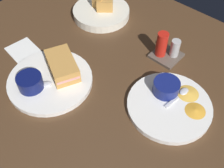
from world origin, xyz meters
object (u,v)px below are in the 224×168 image
at_px(plate_sandwich_main, 50,81).
at_px(ramekin_dark_sauce, 30,82).
at_px(spoon_by_gravy_ramekin, 181,94).
at_px(condiment_caddy, 166,49).
at_px(plate_chips_companion, 169,106).
at_px(ramekin_light_gravy, 166,87).
at_px(spoon_by_dark_ramekin, 51,83).
at_px(sandwich_half_near, 62,66).
at_px(bread_basket_rear, 102,11).

distance_m(plate_sandwich_main, ramekin_dark_sauce, 0.07).
bearing_deg(spoon_by_gravy_ramekin, condiment_caddy, 139.60).
bearing_deg(ramekin_dark_sauce, spoon_by_gravy_ramekin, 38.14).
distance_m(plate_chips_companion, ramekin_light_gravy, 0.06).
xyz_separation_m(spoon_by_dark_ramekin, condiment_caddy, (0.18, 0.34, 0.01)).
bearing_deg(plate_chips_companion, sandwich_half_near, -159.94).
xyz_separation_m(plate_sandwich_main, ramekin_dark_sauce, (-0.02, -0.06, 0.03)).
bearing_deg(sandwich_half_near, spoon_by_gravy_ramekin, 27.21).
bearing_deg(spoon_by_dark_ramekin, plate_chips_companion, 30.03).
height_order(ramekin_light_gravy, condiment_caddy, condiment_caddy).
bearing_deg(plate_chips_companion, spoon_by_dark_ramekin, -149.97).
height_order(ramekin_dark_sauce, plate_chips_companion, ramekin_dark_sauce).
bearing_deg(condiment_caddy, bread_basket_rear, 175.56).
xyz_separation_m(sandwich_half_near, ramekin_light_gravy, (0.28, 0.15, -0.00)).
relative_size(ramekin_light_gravy, bread_basket_rear, 0.35).
xyz_separation_m(sandwich_half_near, bread_basket_rear, (-0.12, 0.31, -0.02)).
distance_m(spoon_by_gravy_ramekin, bread_basket_rear, 0.47).
xyz_separation_m(ramekin_dark_sauce, bread_basket_rear, (-0.10, 0.41, -0.02)).
height_order(sandwich_half_near, ramekin_light_gravy, sandwich_half_near).
height_order(ramekin_dark_sauce, ramekin_light_gravy, ramekin_dark_sauce).
distance_m(ramekin_light_gravy, condiment_caddy, 0.16).
distance_m(plate_chips_companion, bread_basket_rear, 0.48).
bearing_deg(plate_chips_companion, condiment_caddy, 128.06).
xyz_separation_m(plate_chips_companion, condiment_caddy, (-0.13, 0.16, 0.03)).
height_order(plate_sandwich_main, condiment_caddy, condiment_caddy).
xyz_separation_m(plate_sandwich_main, spoon_by_gravy_ramekin, (0.33, 0.22, 0.01)).
bearing_deg(spoon_by_dark_ramekin, bread_basket_rear, 110.73).
distance_m(ramekin_dark_sauce, condiment_caddy, 0.44).
xyz_separation_m(ramekin_dark_sauce, condiment_caddy, (0.21, 0.39, -0.00)).
relative_size(bread_basket_rear, condiment_caddy, 2.28).
bearing_deg(sandwich_half_near, bread_basket_rear, 112.07).
bearing_deg(condiment_caddy, ramekin_light_gravy, -55.42).
xyz_separation_m(spoon_by_gravy_ramekin, bread_basket_rear, (-0.45, 0.14, 0.00)).
distance_m(ramekin_light_gravy, bread_basket_rear, 0.44).
bearing_deg(plate_sandwich_main, spoon_by_gravy_ramekin, 33.15).
bearing_deg(sandwich_half_near, plate_chips_companion, 20.06).
bearing_deg(sandwich_half_near, condiment_caddy, 55.79).
bearing_deg(plate_sandwich_main, ramekin_light_gravy, 34.09).
relative_size(spoon_by_dark_ramekin, ramekin_light_gravy, 1.12).
relative_size(spoon_by_dark_ramekin, bread_basket_rear, 0.40).
xyz_separation_m(sandwich_half_near, ramekin_dark_sauce, (-0.02, -0.10, -0.00)).
distance_m(plate_sandwich_main, spoon_by_gravy_ramekin, 0.39).
bearing_deg(plate_chips_companion, bread_basket_rear, 156.95).
xyz_separation_m(plate_sandwich_main, plate_chips_companion, (0.33, 0.17, 0.00)).
bearing_deg(bread_basket_rear, plate_chips_companion, -23.05).
bearing_deg(spoon_by_gravy_ramekin, sandwich_half_near, -152.79).
bearing_deg(ramekin_light_gravy, sandwich_half_near, -152.61).
xyz_separation_m(sandwich_half_near, spoon_by_gravy_ramekin, (0.32, 0.17, -0.02)).
distance_m(plate_sandwich_main, bread_basket_rear, 0.37).
distance_m(spoon_by_gravy_ramekin, condiment_caddy, 0.18).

